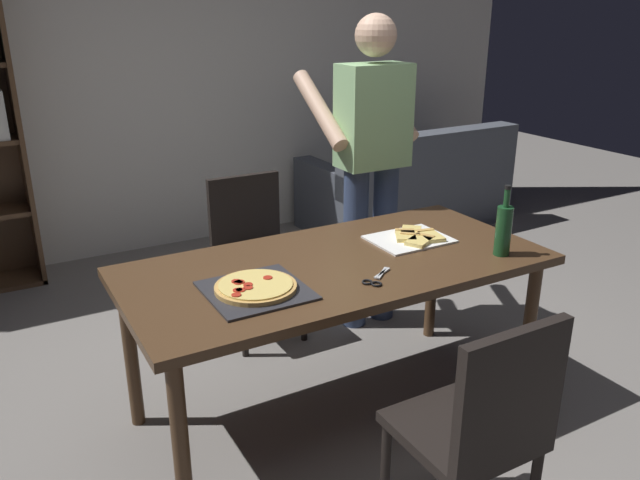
# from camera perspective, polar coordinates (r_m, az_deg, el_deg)

# --- Properties ---
(ground_plane) EXTENTS (12.00, 12.00, 0.00)m
(ground_plane) POSITION_cam_1_polar(r_m,az_deg,el_deg) (3.07, 1.42, -15.01)
(ground_plane) COLOR gray
(back_wall) EXTENTS (6.40, 0.10, 2.80)m
(back_wall) POSITION_cam_1_polar(r_m,az_deg,el_deg) (4.93, -14.61, 15.35)
(back_wall) COLOR silver
(back_wall) RESTS_ON ground_plane
(dining_table) EXTENTS (1.83, 0.87, 0.75)m
(dining_table) POSITION_cam_1_polar(r_m,az_deg,el_deg) (2.74, 1.54, -3.35)
(dining_table) COLOR #4C331E
(dining_table) RESTS_ON ground_plane
(chair_near_camera) EXTENTS (0.42, 0.42, 0.90)m
(chair_near_camera) POSITION_cam_1_polar(r_m,az_deg,el_deg) (2.18, 14.43, -15.79)
(chair_near_camera) COLOR black
(chair_near_camera) RESTS_ON ground_plane
(chair_far_side) EXTENTS (0.42, 0.42, 0.90)m
(chair_far_side) POSITION_cam_1_polar(r_m,az_deg,el_deg) (3.56, -6.08, -0.59)
(chair_far_side) COLOR black
(chair_far_side) RESTS_ON ground_plane
(couch) EXTENTS (1.72, 0.89, 0.85)m
(couch) POSITION_cam_1_polar(r_m,az_deg,el_deg) (5.43, 8.05, 4.40)
(couch) COLOR #4C515B
(couch) RESTS_ON ground_plane
(person_serving_pizza) EXTENTS (0.55, 0.54, 1.75)m
(person_serving_pizza) POSITION_cam_1_polar(r_m,az_deg,el_deg) (3.52, 4.61, 7.51)
(person_serving_pizza) COLOR #38476B
(person_serving_pizza) RESTS_ON ground_plane
(pepperoni_pizza_on_tray) EXTENTS (0.38, 0.38, 0.04)m
(pepperoni_pizza_on_tray) POSITION_cam_1_polar(r_m,az_deg,el_deg) (2.43, -5.85, -4.35)
(pepperoni_pizza_on_tray) COLOR #2D2D33
(pepperoni_pizza_on_tray) RESTS_ON dining_table
(pizza_slices_on_towel) EXTENTS (0.36, 0.28, 0.03)m
(pizza_slices_on_towel) POSITION_cam_1_polar(r_m,az_deg,el_deg) (2.98, 8.42, 0.24)
(pizza_slices_on_towel) COLOR white
(pizza_slices_on_towel) RESTS_ON dining_table
(wine_bottle) EXTENTS (0.07, 0.07, 0.32)m
(wine_bottle) POSITION_cam_1_polar(r_m,az_deg,el_deg) (2.85, 16.28, 0.96)
(wine_bottle) COLOR #194723
(wine_bottle) RESTS_ON dining_table
(kitchen_scissors) EXTENTS (0.19, 0.15, 0.01)m
(kitchen_scissors) POSITION_cam_1_polar(r_m,az_deg,el_deg) (2.53, 5.06, -3.56)
(kitchen_scissors) COLOR silver
(kitchen_scissors) RESTS_ON dining_table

